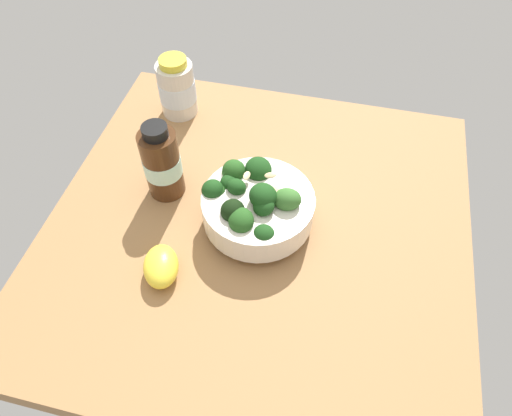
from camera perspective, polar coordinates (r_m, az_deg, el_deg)
The scene contains 5 objects.
ground_plane at distance 76.49cm, azimuth 0.22°, elevation -2.77°, with size 66.62×66.62×4.36cm, color #996D42.
bowl_of_broccoli at distance 71.16cm, azimuth -0.26°, elevation 0.33°, with size 17.53×17.99×9.83cm.
lemon_wedge at distance 69.34cm, azimuth -11.54°, elevation -7.00°, with size 7.24×5.10×3.83cm, color yellow.
bottle_tall at distance 91.37cm, azimuth -9.65°, elevation 14.25°, with size 6.96×6.96×11.78cm.
bottle_short at distance 75.87cm, azimuth -11.43°, elevation 5.43°, with size 6.12×6.12×14.00cm.
Camera 1 is at (-43.26, -9.85, 60.12)cm, focal length 32.70 mm.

